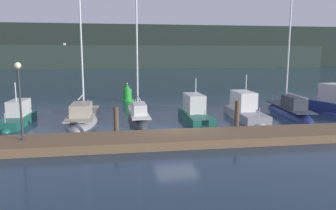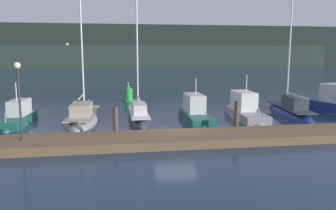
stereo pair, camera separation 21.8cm
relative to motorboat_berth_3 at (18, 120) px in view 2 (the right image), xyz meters
name	(u,v)px [view 2 (the right image)]	position (x,y,z in m)	size (l,w,h in m)	color
ground_plane	(176,133)	(10.11, -4.00, -0.25)	(400.00, 400.00, 0.00)	#1E3347
dock	(183,139)	(10.11, -6.22, -0.03)	(42.99, 2.80, 0.45)	brown
mooring_pile_2	(116,122)	(6.55, -4.57, 0.63)	(0.28, 0.28, 1.77)	#4C3D2D
mooring_pile_3	(236,117)	(13.68, -4.57, 0.72)	(0.28, 0.28, 1.95)	#4C3D2D
motorboat_berth_3	(18,120)	(0.00, 0.00, 0.00)	(1.69, 5.04, 3.39)	#195647
sailboat_berth_4	(83,119)	(4.24, 0.57, -0.11)	(2.28, 7.71, 9.99)	gray
sailboat_berth_5	(139,119)	(8.12, -0.03, -0.11)	(1.51, 6.55, 10.63)	#2D3338
motorboat_berth_6	(195,117)	(12.11, -0.68, 0.04)	(1.72, 5.67, 3.63)	#195647
motorboat_berth_7	(245,114)	(15.91, -0.43, 0.08)	(2.04, 5.98, 3.77)	gray
sailboat_berth_8	(290,112)	(19.90, 0.48, -0.08)	(2.76, 7.88, 10.24)	navy
channel_buoy	(128,94)	(7.71, 9.92, 0.42)	(1.28, 1.28, 1.85)	green
dock_lamppost	(19,88)	(1.90, -5.98, 2.79)	(0.32, 0.32, 3.86)	#2D2D33
hillside_backdrop	(125,48)	(9.15, 93.55, 6.31)	(240.00, 23.00, 14.24)	#1E2823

